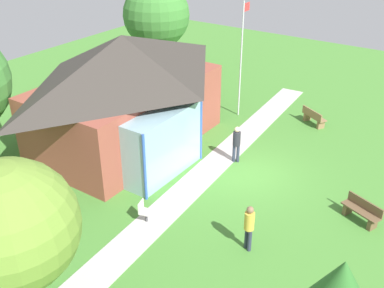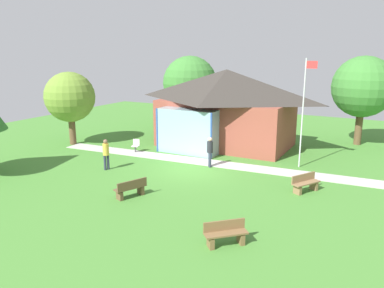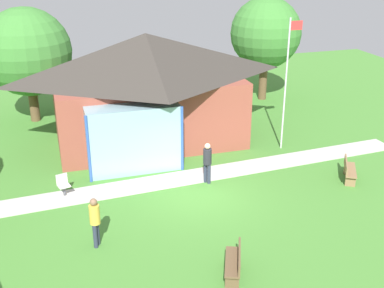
% 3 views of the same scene
% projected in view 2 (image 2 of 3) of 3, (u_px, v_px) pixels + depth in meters
% --- Properties ---
extents(ground_plane, '(44.00, 44.00, 0.00)m').
position_uv_depth(ground_plane, '(194.00, 170.00, 21.27)').
color(ground_plane, '#478433').
extents(pavilion, '(9.67, 6.86, 5.27)m').
position_uv_depth(pavilion, '(224.00, 107.00, 26.13)').
color(pavilion, brown).
rests_on(pavilion, ground_plane).
extents(footpath, '(20.35, 2.64, 0.03)m').
position_uv_depth(footpath, '(206.00, 162.00, 22.64)').
color(footpath, '#BCB7B2').
rests_on(footpath, ground_plane).
extents(flagpole, '(0.64, 0.08, 6.11)m').
position_uv_depth(flagpole, '(303.00, 109.00, 20.99)').
color(flagpole, silver).
rests_on(flagpole, ground_plane).
extents(bench_mid_right, '(1.14, 1.52, 0.84)m').
position_uv_depth(bench_mid_right, '(305.00, 184.00, 17.89)').
color(bench_mid_right, olive).
rests_on(bench_mid_right, ground_plane).
extents(bench_front_center, '(0.98, 1.55, 0.84)m').
position_uv_depth(bench_front_center, '(131.00, 189.00, 17.20)').
color(bench_front_center, brown).
rests_on(bench_front_center, ground_plane).
extents(bench_front_right, '(1.39, 1.35, 0.84)m').
position_uv_depth(bench_front_right, '(225.00, 234.00, 12.96)').
color(bench_front_right, brown).
rests_on(bench_front_right, ground_plane).
extents(patio_chair_west, '(0.54, 0.54, 0.86)m').
position_uv_depth(patio_chair_west, '(136.00, 146.00, 24.85)').
color(patio_chair_west, beige).
rests_on(patio_chair_west, ground_plane).
extents(visitor_on_path, '(0.34, 0.34, 1.74)m').
position_uv_depth(visitor_on_path, '(210.00, 150.00, 21.58)').
color(visitor_on_path, '#2D3347').
rests_on(visitor_on_path, ground_plane).
extents(visitor_strolling_lawn, '(0.34, 0.34, 1.74)m').
position_uv_depth(visitor_strolling_lawn, '(106.00, 152.00, 21.06)').
color(visitor_strolling_lawn, '#2D3347').
rests_on(visitor_strolling_lawn, ground_plane).
extents(tree_behind_pavilion_right, '(4.20, 4.20, 6.18)m').
position_uv_depth(tree_behind_pavilion_right, '(363.00, 87.00, 26.09)').
color(tree_behind_pavilion_right, brown).
rests_on(tree_behind_pavilion_right, ground_plane).
extents(tree_behind_pavilion_left, '(4.60, 4.60, 6.10)m').
position_uv_depth(tree_behind_pavilion_left, '(190.00, 83.00, 32.39)').
color(tree_behind_pavilion_left, brown).
rests_on(tree_behind_pavilion_left, ground_plane).
extents(tree_west_hedge, '(3.46, 3.46, 5.10)m').
position_uv_depth(tree_west_hedge, '(70.00, 97.00, 26.32)').
color(tree_west_hedge, brown).
rests_on(tree_west_hedge, ground_plane).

